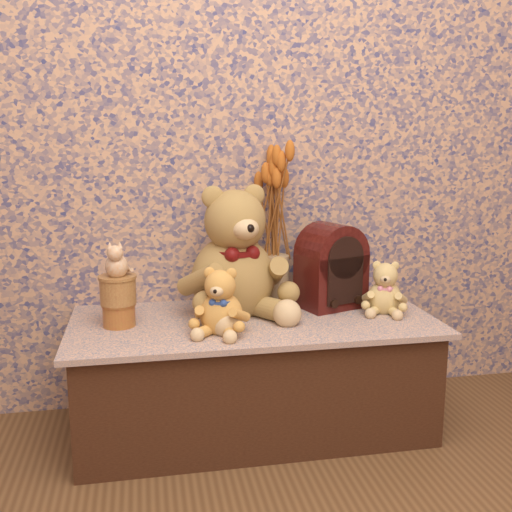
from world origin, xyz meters
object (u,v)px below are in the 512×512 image
(cathedral_radio, at_px, (331,265))
(teddy_small, at_px, (385,285))
(cat_figurine, at_px, (116,258))
(ceramic_vase, at_px, (274,279))
(biscuit_tin_lower, at_px, (119,315))
(teddy_medium, at_px, (221,298))
(teddy_large, at_px, (233,246))

(cathedral_radio, bearing_deg, teddy_small, -51.93)
(cathedral_radio, distance_m, cat_figurine, 0.80)
(cat_figurine, bearing_deg, cathedral_radio, 10.51)
(ceramic_vase, bearing_deg, teddy_small, -27.66)
(cathedral_radio, distance_m, biscuit_tin_lower, 0.81)
(cathedral_radio, relative_size, ceramic_vase, 1.69)
(teddy_medium, xyz_separation_m, teddy_small, (0.63, 0.12, -0.01))
(cathedral_radio, relative_size, biscuit_tin_lower, 2.93)
(teddy_large, distance_m, ceramic_vase, 0.26)
(teddy_medium, relative_size, ceramic_vase, 1.25)
(teddy_small, bearing_deg, biscuit_tin_lower, -157.86)
(teddy_large, distance_m, cat_figurine, 0.42)
(cathedral_radio, relative_size, cat_figurine, 2.55)
(teddy_small, relative_size, cathedral_radio, 0.65)
(teddy_large, xyz_separation_m, teddy_small, (0.55, -0.09, -0.15))
(teddy_small, xyz_separation_m, biscuit_tin_lower, (-0.97, 0.02, -0.06))
(teddy_medium, xyz_separation_m, biscuit_tin_lower, (-0.34, 0.13, -0.08))
(teddy_large, relative_size, biscuit_tin_lower, 4.61)
(teddy_small, bearing_deg, teddy_medium, -146.42)
(ceramic_vase, height_order, cat_figurine, cat_figurine)
(ceramic_vase, distance_m, biscuit_tin_lower, 0.62)
(teddy_medium, height_order, ceramic_vase, teddy_medium)
(teddy_small, distance_m, biscuit_tin_lower, 0.97)
(biscuit_tin_lower, bearing_deg, teddy_medium, -21.38)
(teddy_large, bearing_deg, cat_figurine, 176.13)
(teddy_small, bearing_deg, cat_figurine, -157.86)
(biscuit_tin_lower, bearing_deg, cat_figurine, 0.00)
(teddy_medium, distance_m, teddy_small, 0.64)
(teddy_small, distance_m, cat_figurine, 0.97)
(ceramic_vase, bearing_deg, cathedral_radio, -22.80)
(cathedral_radio, bearing_deg, teddy_medium, -172.49)
(teddy_small, height_order, cat_figurine, cat_figurine)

